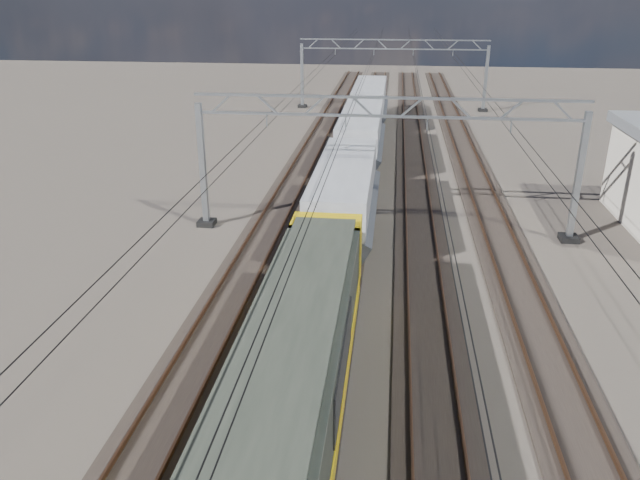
# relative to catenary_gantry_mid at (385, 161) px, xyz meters

# --- Properties ---
(ground) EXTENTS (160.00, 160.00, 0.00)m
(ground) POSITION_rel_catenary_gantry_mid_xyz_m (-0.00, -4.00, -3.91)
(ground) COLOR #29251F
(ground) RESTS_ON ground
(track_outer_west) EXTENTS (2.60, 140.00, 0.30)m
(track_outer_west) POSITION_rel_catenary_gantry_mid_xyz_m (-6.00, -4.00, -3.83)
(track_outer_west) COLOR black
(track_outer_west) RESTS_ON ground
(track_loco) EXTENTS (2.60, 140.00, 0.30)m
(track_loco) POSITION_rel_catenary_gantry_mid_xyz_m (-2.00, -4.00, -3.83)
(track_loco) COLOR black
(track_loco) RESTS_ON ground
(track_inner_east) EXTENTS (2.60, 140.00, 0.30)m
(track_inner_east) POSITION_rel_catenary_gantry_mid_xyz_m (2.00, -4.00, -3.83)
(track_inner_east) COLOR black
(track_inner_east) RESTS_ON ground
(track_outer_east) EXTENTS (2.60, 140.00, 0.30)m
(track_outer_east) POSITION_rel_catenary_gantry_mid_xyz_m (6.00, -4.00, -3.83)
(track_outer_east) COLOR black
(track_outer_east) RESTS_ON ground
(catenary_gantry_mid) EXTENTS (19.90, 0.90, 7.11)m
(catenary_gantry_mid) POSITION_rel_catenary_gantry_mid_xyz_m (0.00, 0.00, 0.00)
(catenary_gantry_mid) COLOR gray
(catenary_gantry_mid) RESTS_ON ground
(catenary_gantry_far) EXTENTS (19.90, 0.90, 7.11)m
(catenary_gantry_far) POSITION_rel_catenary_gantry_mid_xyz_m (0.00, 36.00, 0.00)
(catenary_gantry_far) COLOR gray
(catenary_gantry_far) RESTS_ON ground
(overhead_wires) EXTENTS (12.03, 140.00, 0.53)m
(overhead_wires) POSITION_rel_catenary_gantry_mid_xyz_m (-0.00, 4.00, 1.84)
(overhead_wires) COLOR black
(overhead_wires) RESTS_ON ground
(locomotive) EXTENTS (2.76, 21.10, 3.62)m
(locomotive) POSITION_rel_catenary_gantry_mid_xyz_m (-2.00, -17.94, -1.58)
(locomotive) COLOR black
(locomotive) RESTS_ON ground
(hopper_wagon_lead) EXTENTS (3.38, 13.00, 3.25)m
(hopper_wagon_lead) POSITION_rel_catenary_gantry_mid_xyz_m (-2.00, -0.24, -1.67)
(hopper_wagon_lead) COLOR black
(hopper_wagon_lead) RESTS_ON ground
(hopper_wagon_mid) EXTENTS (3.38, 13.00, 3.25)m
(hopper_wagon_mid) POSITION_rel_catenary_gantry_mid_xyz_m (-2.00, 13.96, -1.67)
(hopper_wagon_mid) COLOR black
(hopper_wagon_mid) RESTS_ON ground
(hopper_wagon_third) EXTENTS (3.38, 13.00, 3.25)m
(hopper_wagon_third) POSITION_rel_catenary_gantry_mid_xyz_m (-2.00, 28.16, -1.67)
(hopper_wagon_third) COLOR black
(hopper_wagon_third) RESTS_ON ground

